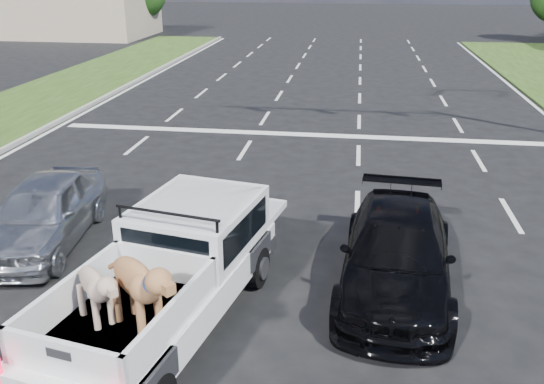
{
  "coord_description": "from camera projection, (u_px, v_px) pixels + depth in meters",
  "views": [
    {
      "loc": [
        1.56,
        -8.75,
        5.38
      ],
      "look_at": [
        -0.01,
        2.0,
        1.06
      ],
      "focal_mm": 38.0,
      "sensor_mm": 36.0,
      "label": 1
    }
  ],
  "objects": [
    {
      "name": "road_markings",
      "position": [
        296.0,
        168.0,
        16.28
      ],
      "size": [
        17.75,
        60.0,
        0.01
      ],
      "color": "silver",
      "rests_on": "ground"
    },
    {
      "name": "ground",
      "position": [
        257.0,
        288.0,
        10.24
      ],
      "size": [
        160.0,
        160.0,
        0.0
      ],
      "primitive_type": "plane",
      "color": "black",
      "rests_on": "ground"
    },
    {
      "name": "black_coupe",
      "position": [
        396.0,
        254.0,
        10.02
      ],
      "size": [
        2.26,
        4.78,
        1.35
      ],
      "primitive_type": "imported",
      "rotation": [
        0.0,
        0.0,
        -0.08
      ],
      "color": "black",
      "rests_on": "ground"
    },
    {
      "name": "building_left",
      "position": [
        83.0,
        7.0,
        45.23
      ],
      "size": [
        10.0,
        8.0,
        4.4
      ],
      "primitive_type": "cube",
      "color": "tan",
      "rests_on": "ground"
    },
    {
      "name": "pickup_truck",
      "position": [
        169.0,
        274.0,
        8.89
      ],
      "size": [
        2.78,
        5.42,
        1.93
      ],
      "rotation": [
        0.0,
        0.0,
        -0.19
      ],
      "color": "black",
      "rests_on": "ground"
    },
    {
      "name": "silver_sedan",
      "position": [
        43.0,
        212.0,
        11.66
      ],
      "size": [
        2.08,
        4.21,
        1.38
      ],
      "primitive_type": "imported",
      "rotation": [
        0.0,
        0.0,
        0.11
      ],
      "color": "silver",
      "rests_on": "ground"
    }
  ]
}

